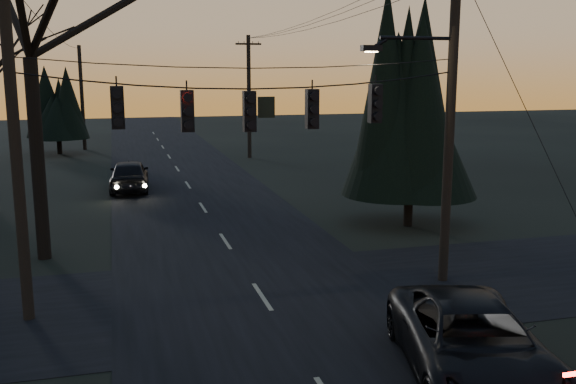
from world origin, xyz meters
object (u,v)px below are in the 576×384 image
object	(u,v)px
utility_pole_left	(29,319)
sedan_oncoming_a	(129,175)
utility_pole_far_l	(85,150)
utility_pole_far_r	(250,158)
suv_near	(473,344)
evergreen_right	(412,105)
utility_pole_right	(442,280)

from	to	relation	value
utility_pole_left	sedan_oncoming_a	distance (m)	17.43
utility_pole_far_l	sedan_oncoming_a	size ratio (longest dim) A/B	1.68
utility_pole_far_r	sedan_oncoming_a	world-z (taller)	utility_pole_far_r
suv_near	evergreen_right	bearing A→B (deg)	83.55
utility_pole_right	evergreen_right	world-z (taller)	evergreen_right
utility_pole_right	utility_pole_left	world-z (taller)	utility_pole_right
utility_pole_left	utility_pole_far_l	xyz separation A→B (m)	(0.00, 36.00, 0.00)
utility_pole_left	evergreen_right	bearing A→B (deg)	25.73
utility_pole_right	sedan_oncoming_a	size ratio (longest dim) A/B	2.10
evergreen_right	suv_near	bearing A→B (deg)	-110.09
utility_pole_right	sedan_oncoming_a	xyz separation A→B (m)	(-8.58, 17.17, 0.81)
utility_pole_far_r	sedan_oncoming_a	bearing A→B (deg)	-128.37
evergreen_right	suv_near	distance (m)	13.68
sedan_oncoming_a	utility_pole_left	bearing A→B (deg)	83.36
utility_pole_left	sedan_oncoming_a	world-z (taller)	utility_pole_left
utility_pole_far_l	suv_near	xyz separation A→B (m)	(8.98, -41.79, 0.78)
utility_pole_far_r	evergreen_right	bearing A→B (deg)	-84.75
utility_pole_far_l	evergreen_right	xyz separation A→B (m)	(13.48, -29.51, 4.81)
utility_pole_left	utility_pole_far_r	bearing A→B (deg)	67.67
utility_pole_far_l	sedan_oncoming_a	bearing A→B (deg)	-81.17
utility_pole_far_r	sedan_oncoming_a	xyz separation A→B (m)	(-8.58, -10.83, 0.81)
sedan_oncoming_a	evergreen_right	bearing A→B (deg)	137.69
utility_pole_right	utility_pole_far_l	xyz separation A→B (m)	(-11.50, 36.00, 0.00)
utility_pole_far_l	evergreen_right	distance (m)	32.79
utility_pole_left	evergreen_right	size ratio (longest dim) A/B	1.01
utility_pole_far_l	suv_near	distance (m)	42.75
evergreen_right	suv_near	world-z (taller)	evergreen_right
utility_pole_left	utility_pole_far_r	xyz separation A→B (m)	(11.50, 28.00, 0.00)
evergreen_right	utility_pole_left	bearing A→B (deg)	-154.27
sedan_oncoming_a	utility_pole_far_r	bearing A→B (deg)	-125.35
utility_pole_left	evergreen_right	xyz separation A→B (m)	(13.48, 6.49, 4.81)
utility_pole_left	utility_pole_right	bearing A→B (deg)	0.00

